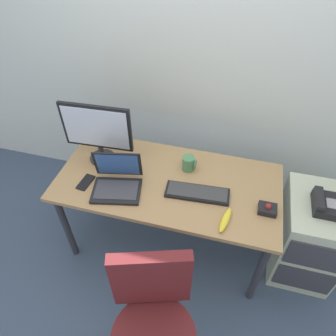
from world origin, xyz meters
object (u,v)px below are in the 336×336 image
object	(u,v)px
file_cabinet	(308,237)
cell_phone	(86,182)
monitor_main	(97,130)
trackball_mouse	(268,209)
coffee_mug	(189,163)
office_chair	(154,330)
laptop	(117,181)
banana	(225,220)
keyboard	(197,193)
desk_phone	(326,204)

from	to	relation	value
file_cabinet	cell_phone	world-z (taller)	cell_phone
monitor_main	cell_phone	size ratio (longest dim) A/B	3.38
trackball_mouse	coffee_mug	world-z (taller)	coffee_mug
file_cabinet	office_chair	distance (m)	1.26
file_cabinet	coffee_mug	xyz separation A→B (m)	(-0.90, 0.08, 0.43)
office_chair	trackball_mouse	xyz separation A→B (m)	(0.51, 0.75, 0.30)
file_cabinet	cell_phone	distance (m)	1.60
office_chair	trackball_mouse	distance (m)	0.95
trackball_mouse	laptop	bearing A→B (deg)	-177.35
file_cabinet	banana	world-z (taller)	banana
keyboard	laptop	distance (m)	0.52
laptop	trackball_mouse	world-z (taller)	laptop
monitor_main	desk_phone	bearing A→B (deg)	-1.55
office_chair	trackball_mouse	bearing A→B (deg)	55.83
office_chair	cell_phone	size ratio (longest dim) A/B	6.79
trackball_mouse	cell_phone	size ratio (longest dim) A/B	0.77
office_chair	monitor_main	distance (m)	1.26
trackball_mouse	coffee_mug	xyz separation A→B (m)	(-0.54, 0.24, 0.03)
desk_phone	trackball_mouse	xyz separation A→B (m)	(-0.35, -0.15, 0.01)
keyboard	banana	size ratio (longest dim) A/B	2.20
keyboard	banana	distance (m)	0.27
cell_phone	banana	xyz separation A→B (m)	(0.94, -0.08, 0.02)
office_chair	laptop	size ratio (longest dim) A/B	2.69
keyboard	desk_phone	bearing A→B (deg)	8.50
file_cabinet	office_chair	xyz separation A→B (m)	(-0.87, -0.91, 0.10)
coffee_mug	keyboard	bearing A→B (deg)	-63.91
desk_phone	office_chair	distance (m)	1.27
file_cabinet	monitor_main	xyz separation A→B (m)	(-1.53, 0.02, 0.63)
file_cabinet	laptop	distance (m)	1.40
file_cabinet	laptop	world-z (taller)	laptop
cell_phone	trackball_mouse	bearing A→B (deg)	9.29
file_cabinet	desk_phone	size ratio (longest dim) A/B	3.46
file_cabinet	banana	xyz separation A→B (m)	(-0.60, -0.31, 0.39)
desk_phone	trackball_mouse	size ratio (longest dim) A/B	1.82
coffee_mug	banana	distance (m)	0.49
trackball_mouse	banana	bearing A→B (deg)	-148.33
laptop	coffee_mug	bearing A→B (deg)	34.47
monitor_main	coffee_mug	world-z (taller)	monitor_main
keyboard	trackball_mouse	xyz separation A→B (m)	(0.44, -0.03, 0.01)
laptop	cell_phone	world-z (taller)	laptop
coffee_mug	trackball_mouse	bearing A→B (deg)	-23.83
office_chair	banana	size ratio (longest dim) A/B	5.08
file_cabinet	coffee_mug	size ratio (longest dim) A/B	6.47
keyboard	cell_phone	bearing A→B (deg)	-172.76
coffee_mug	office_chair	bearing A→B (deg)	-87.86
keyboard	cell_phone	size ratio (longest dim) A/B	2.95
desk_phone	monitor_main	bearing A→B (deg)	178.45
laptop	trackball_mouse	xyz separation A→B (m)	(0.96, 0.04, -0.03)
monitor_main	banana	world-z (taller)	monitor_main
trackball_mouse	file_cabinet	bearing A→B (deg)	24.07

